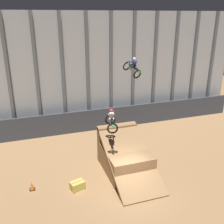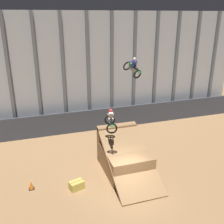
# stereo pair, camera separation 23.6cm
# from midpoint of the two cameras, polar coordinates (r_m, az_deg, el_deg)

# --- Properties ---
(ground_plane) EXTENTS (60.00, 60.00, 0.00)m
(ground_plane) POSITION_cam_midpoint_polar(r_m,az_deg,el_deg) (17.86, 3.94, -16.29)
(ground_plane) COLOR #9E754C
(arena_back_wall) EXTENTS (32.00, 0.40, 11.06)m
(arena_back_wall) POSITION_cam_midpoint_polar(r_m,az_deg,el_deg) (25.24, -4.99, 8.55)
(arena_back_wall) COLOR #ADB2B7
(arena_back_wall) RESTS_ON ground_plane
(lower_barrier) EXTENTS (31.36, 0.20, 2.12)m
(lower_barrier) POSITION_cam_midpoint_polar(r_m,az_deg,el_deg) (25.53, -4.13, -1.78)
(lower_barrier) COLOR #383D47
(lower_barrier) RESTS_ON ground_plane
(dirt_ramp) EXTENTS (3.06, 5.75, 2.99)m
(dirt_ramp) POSITION_cam_midpoint_polar(r_m,az_deg,el_deg) (19.30, 2.97, -9.66)
(dirt_ramp) COLOR #966F48
(dirt_ramp) RESTS_ON ground_plane
(rider_bike_left_air) EXTENTS (1.04, 1.81, 1.46)m
(rider_bike_left_air) POSITION_cam_midpoint_polar(r_m,az_deg,el_deg) (17.31, 0.12, -1.95)
(rider_bike_left_air) COLOR black
(rider_bike_right_air) EXTENTS (1.16, 1.90, 1.64)m
(rider_bike_right_air) POSITION_cam_midpoint_polar(r_m,az_deg,el_deg) (20.84, 4.87, 9.62)
(rider_bike_right_air) COLOR black
(traffic_cone_near_ramp) EXTENTS (0.36, 0.36, 0.58)m
(traffic_cone_near_ramp) POSITION_cam_midpoint_polar(r_m,az_deg,el_deg) (18.35, -16.81, -15.02)
(traffic_cone_near_ramp) COLOR black
(traffic_cone_near_ramp) RESTS_ON ground_plane
(hay_bale_trackside) EXTENTS (1.03, 0.83, 0.57)m
(hay_bale_trackside) POSITION_cam_midpoint_polar(r_m,az_deg,el_deg) (17.76, -7.33, -15.53)
(hay_bale_trackside) COLOR #CCB751
(hay_bale_trackside) RESTS_ON ground_plane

